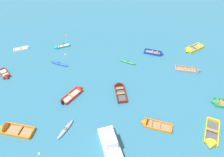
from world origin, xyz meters
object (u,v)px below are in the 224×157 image
rowboat_deep_blue_foreground_center (158,53)px  motor_launch_white_far_right (112,151)px  rowboat_yellow_near_left (190,50)px  mooring_buoy_central (65,55)px  rowboat_green_near_camera (220,103)px  rowboat_turquoise_distant_center (58,47)px  kayak_blue_midfield_right (59,63)px  rowboat_orange_outer_left (149,123)px  rowboat_maroon_cluster_outer (6,76)px  rowboat_orange_midfield_left (8,129)px  rowboat_yellow_center (211,140)px  rowboat_maroon_back_row_left (119,88)px  rowboat_grey_back_row_center (193,70)px  mooring_buoy_far_field (67,36)px  mooring_buoy_near_foreground (39,154)px  rowboat_red_back_row_right (76,92)px  kayak_grey_near_right (65,129)px  kayak_green_far_back (128,62)px  rowboat_white_cluster_inner (26,48)px

rowboat_deep_blue_foreground_center → motor_launch_white_far_right: 20.63m
rowboat_yellow_near_left → mooring_buoy_central: bearing=-173.8°
rowboat_deep_blue_foreground_center → rowboat_green_near_camera: size_ratio=0.84×
rowboat_green_near_camera → rowboat_turquoise_distant_center: bearing=154.2°
kayak_blue_midfield_right → rowboat_green_near_camera: rowboat_green_near_camera is taller
rowboat_orange_outer_left → rowboat_maroon_cluster_outer: 22.94m
rowboat_orange_midfield_left → rowboat_green_near_camera: bearing=12.0°
kayak_blue_midfield_right → rowboat_deep_blue_foreground_center: bearing=12.8°
rowboat_maroon_cluster_outer → rowboat_yellow_near_left: (30.09, 8.74, 0.08)m
rowboat_turquoise_distant_center → rowboat_yellow_center: size_ratio=0.66×
rowboat_maroon_back_row_left → rowboat_orange_midfield_left: bearing=-149.4°
rowboat_turquoise_distant_center → rowboat_deep_blue_foreground_center: bearing=-3.3°
rowboat_grey_back_row_center → rowboat_green_near_camera: 7.23m
rowboat_grey_back_row_center → rowboat_deep_blue_foreground_center: size_ratio=1.17×
rowboat_yellow_near_left → rowboat_orange_midfield_left: bearing=-144.5°
rowboat_deep_blue_foreground_center → rowboat_turquoise_distant_center: rowboat_deep_blue_foreground_center is taller
rowboat_turquoise_distant_center → mooring_buoy_far_field: 4.17m
kayak_blue_midfield_right → mooring_buoy_central: kayak_blue_midfield_right is taller
rowboat_orange_midfield_left → rowboat_yellow_near_left: bearing=35.5°
rowboat_maroon_back_row_left → mooring_buoy_near_foreground: (-8.66, -10.81, -0.22)m
rowboat_red_back_row_right → motor_launch_white_far_right: bearing=-58.1°
rowboat_orange_outer_left → rowboat_green_near_camera: (9.99, 3.95, 0.04)m
rowboat_yellow_near_left → rowboat_red_back_row_right: rowboat_yellow_near_left is taller
rowboat_red_back_row_right → kayak_blue_midfield_right: (-4.01, 6.44, -0.05)m
rowboat_deep_blue_foreground_center → rowboat_maroon_back_row_left: rowboat_maroon_back_row_left is taller
rowboat_orange_outer_left → rowboat_deep_blue_foreground_center: bearing=80.5°
rowboat_maroon_cluster_outer → kayak_blue_midfield_right: bearing=25.9°
rowboat_turquoise_distant_center → rowboat_orange_outer_left: bearing=-46.5°
rowboat_deep_blue_foreground_center → rowboat_turquoise_distant_center: bearing=176.7°
rowboat_turquoise_distant_center → mooring_buoy_far_field: rowboat_turquoise_distant_center is taller
rowboat_orange_midfield_left → kayak_grey_near_right: bearing=3.4°
kayak_green_far_back → rowboat_orange_midfield_left: 20.42m
rowboat_orange_outer_left → rowboat_maroon_back_row_left: rowboat_maroon_back_row_left is taller
rowboat_orange_midfield_left → motor_launch_white_far_right: motor_launch_white_far_right is taller
rowboat_deep_blue_foreground_center → mooring_buoy_near_foreground: (-15.12, -19.93, -0.18)m
rowboat_maroon_back_row_left → mooring_buoy_central: (-9.72, 8.05, -0.22)m
rowboat_grey_back_row_center → rowboat_maroon_cluster_outer: bearing=-174.0°
rowboat_green_near_camera → rowboat_white_cluster_inner: bearing=159.6°
rowboat_red_back_row_right → mooring_buoy_far_field: size_ratio=9.48×
rowboat_white_cluster_inner → kayak_green_far_back: (18.56, -3.11, 0.01)m
rowboat_maroon_back_row_left → rowboat_yellow_center: size_ratio=0.90×
rowboat_yellow_near_left → mooring_buoy_far_field: size_ratio=9.76×
rowboat_yellow_near_left → rowboat_green_near_camera: 12.65m
rowboat_white_cluster_inner → kayak_green_far_back: rowboat_white_cluster_inner is taller
rowboat_orange_outer_left → rowboat_white_cluster_inner: (-21.25, 15.57, -0.04)m
rowboat_grey_back_row_center → motor_launch_white_far_right: bearing=-128.8°
rowboat_orange_outer_left → mooring_buoy_far_field: 25.08m
kayak_grey_near_right → mooring_buoy_near_foreground: bearing=-124.5°
rowboat_maroon_cluster_outer → rowboat_white_cluster_inner: bearing=87.5°
kayak_blue_midfield_right → kayak_grey_near_right: size_ratio=1.07×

